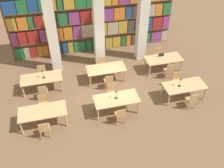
# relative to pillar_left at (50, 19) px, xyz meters

# --- Properties ---
(ground_plane) EXTENTS (40.00, 40.00, 0.00)m
(ground_plane) POSITION_rel_pillar_left_xyz_m (2.43, -2.78, -3.00)
(ground_plane) COLOR brown
(bookshelf_bank) EXTENTS (9.68, 0.35, 5.50)m
(bookshelf_bank) POSITION_rel_pillar_left_xyz_m (2.45, 1.54, -0.32)
(bookshelf_bank) COLOR brown
(bookshelf_bank) RESTS_ON ground_plane
(pillar_left) EXTENTS (0.52, 0.52, 6.00)m
(pillar_left) POSITION_rel_pillar_left_xyz_m (0.00, 0.00, 0.00)
(pillar_left) COLOR silver
(pillar_left) RESTS_ON ground_plane
(pillar_center) EXTENTS (0.52, 0.52, 6.00)m
(pillar_center) POSITION_rel_pillar_left_xyz_m (2.43, 0.00, 0.00)
(pillar_center) COLOR silver
(pillar_center) RESTS_ON ground_plane
(pillar_right) EXTENTS (0.52, 0.52, 6.00)m
(pillar_right) POSITION_rel_pillar_left_xyz_m (4.86, 0.00, 0.00)
(pillar_right) COLOR silver
(pillar_right) RESTS_ON ground_plane
(reading_table_0) EXTENTS (2.00, 0.94, 0.75)m
(reading_table_0) POSITION_rel_pillar_left_xyz_m (-0.86, -4.01, -2.33)
(reading_table_0) COLOR tan
(reading_table_0) RESTS_ON ground_plane
(chair_0) EXTENTS (0.42, 0.40, 0.89)m
(chair_0) POSITION_rel_pillar_left_xyz_m (-0.85, -4.77, -2.51)
(chair_0) COLOR tan
(chair_0) RESTS_ON ground_plane
(chair_1) EXTENTS (0.42, 0.40, 0.89)m
(chair_1) POSITION_rel_pillar_left_xyz_m (-0.85, -3.26, -2.51)
(chair_1) COLOR tan
(chair_1) RESTS_ON ground_plane
(reading_table_1) EXTENTS (2.00, 0.94, 0.75)m
(reading_table_1) POSITION_rel_pillar_left_xyz_m (2.35, -4.02, -2.33)
(reading_table_1) COLOR tan
(reading_table_1) RESTS_ON ground_plane
(chair_2) EXTENTS (0.42, 0.40, 0.89)m
(chair_2) POSITION_rel_pillar_left_xyz_m (2.34, -4.78, -2.51)
(chair_2) COLOR tan
(chair_2) RESTS_ON ground_plane
(chair_3) EXTENTS (0.42, 0.40, 0.89)m
(chair_3) POSITION_rel_pillar_left_xyz_m (2.34, -3.26, -2.51)
(chair_3) COLOR tan
(chair_3) RESTS_ON ground_plane
(desk_lamp_0) EXTENTS (0.14, 0.14, 0.46)m
(desk_lamp_0) POSITION_rel_pillar_left_xyz_m (2.34, -3.99, -1.94)
(desk_lamp_0) COLOR #232328
(desk_lamp_0) RESTS_ON reading_table_1
(reading_table_2) EXTENTS (2.00, 0.94, 0.75)m
(reading_table_2) POSITION_rel_pillar_left_xyz_m (5.72, -3.91, -2.33)
(reading_table_2) COLOR tan
(reading_table_2) RESTS_ON ground_plane
(chair_4) EXTENTS (0.42, 0.40, 0.89)m
(chair_4) POSITION_rel_pillar_left_xyz_m (5.74, -4.66, -2.51)
(chair_4) COLOR tan
(chair_4) RESTS_ON ground_plane
(chair_5) EXTENTS (0.42, 0.40, 0.89)m
(chair_5) POSITION_rel_pillar_left_xyz_m (5.74, -3.15, -2.51)
(chair_5) COLOR tan
(chair_5) RESTS_ON ground_plane
(desk_lamp_1) EXTENTS (0.14, 0.14, 0.46)m
(desk_lamp_1) POSITION_rel_pillar_left_xyz_m (5.44, -3.90, -1.94)
(desk_lamp_1) COLOR #232328
(desk_lamp_1) RESTS_ON reading_table_2
(reading_table_3) EXTENTS (2.00, 0.94, 0.75)m
(reading_table_3) POSITION_rel_pillar_left_xyz_m (-0.84, -1.66, -2.33)
(reading_table_3) COLOR tan
(reading_table_3) RESTS_ON ground_plane
(chair_6) EXTENTS (0.42, 0.40, 0.89)m
(chair_6) POSITION_rel_pillar_left_xyz_m (-0.82, -2.42, -2.51)
(chair_6) COLOR tan
(chair_6) RESTS_ON ground_plane
(chair_7) EXTENTS (0.42, 0.40, 0.89)m
(chair_7) POSITION_rel_pillar_left_xyz_m (-0.82, -0.91, -2.51)
(chair_7) COLOR tan
(chair_7) RESTS_ON ground_plane
(desk_lamp_2) EXTENTS (0.14, 0.14, 0.48)m
(desk_lamp_2) POSITION_rel_pillar_left_xyz_m (-0.72, -1.71, -1.92)
(desk_lamp_2) COLOR #232328
(desk_lamp_2) RESTS_ON reading_table_3
(reading_table_4) EXTENTS (2.00, 0.94, 0.75)m
(reading_table_4) POSITION_rel_pillar_left_xyz_m (2.42, -1.65, -2.33)
(reading_table_4) COLOR tan
(reading_table_4) RESTS_ON ground_plane
(chair_8) EXTENTS (0.42, 0.40, 0.89)m
(chair_8) POSITION_rel_pillar_left_xyz_m (2.38, -2.41, -2.51)
(chair_8) COLOR tan
(chair_8) RESTS_ON ground_plane
(chair_9) EXTENTS (0.42, 0.40, 0.89)m
(chair_9) POSITION_rel_pillar_left_xyz_m (2.38, -0.90, -2.51)
(chair_9) COLOR tan
(chair_9) RESTS_ON ground_plane
(reading_table_5) EXTENTS (2.00, 0.94, 0.75)m
(reading_table_5) POSITION_rel_pillar_left_xyz_m (5.67, -1.53, -2.33)
(reading_table_5) COLOR tan
(reading_table_5) RESTS_ON ground_plane
(chair_10) EXTENTS (0.42, 0.40, 0.89)m
(chair_10) POSITION_rel_pillar_left_xyz_m (5.68, -2.28, -2.51)
(chair_10) COLOR tan
(chair_10) RESTS_ON ground_plane
(chair_11) EXTENTS (0.42, 0.40, 0.89)m
(chair_11) POSITION_rel_pillar_left_xyz_m (5.68, -0.77, -2.51)
(chair_11) COLOR tan
(chair_11) RESTS_ON ground_plane
(laptop) EXTENTS (0.32, 0.22, 0.21)m
(laptop) POSITION_rel_pillar_left_xyz_m (5.59, -1.25, -2.21)
(laptop) COLOR silver
(laptop) RESTS_ON reading_table_5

